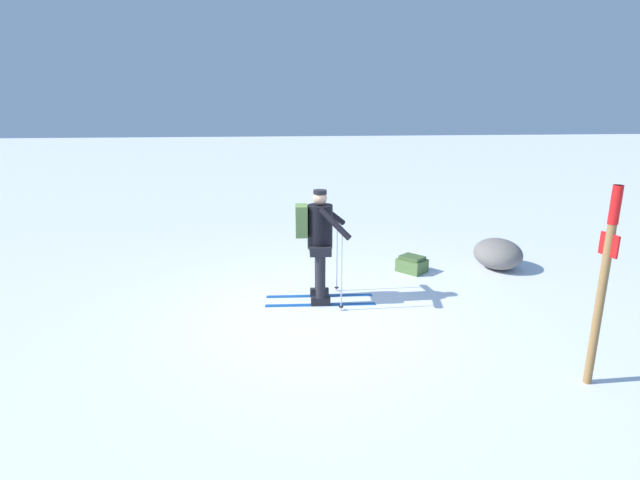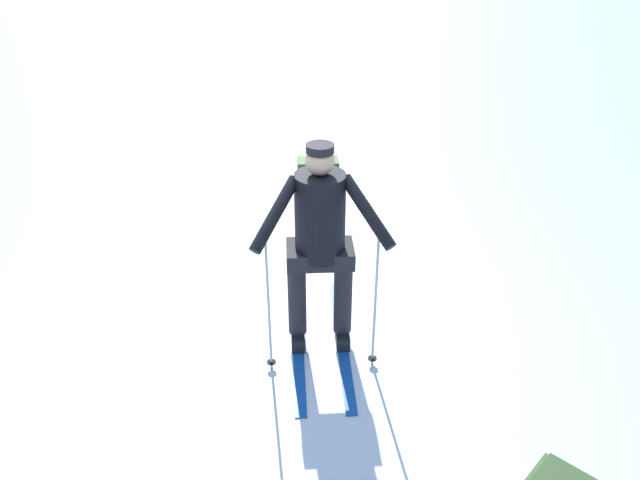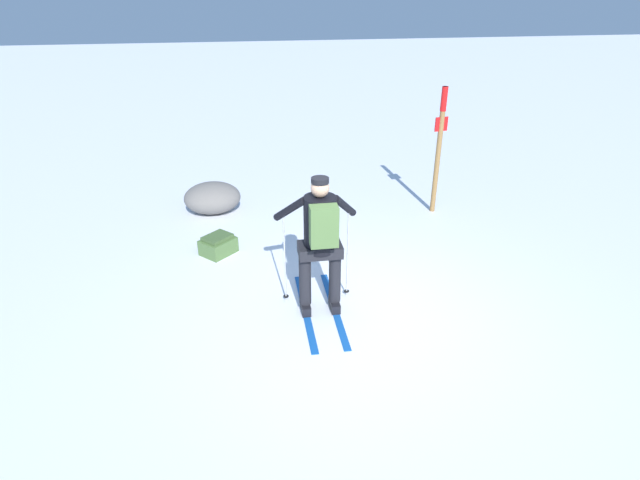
{
  "view_description": "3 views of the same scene",
  "coord_description": "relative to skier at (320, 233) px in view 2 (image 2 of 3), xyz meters",
  "views": [
    {
      "loc": [
        -7.01,
        0.63,
        3.06
      ],
      "look_at": [
        0.36,
        -0.14,
        1.0
      ],
      "focal_mm": 28.0,
      "sensor_mm": 36.0,
      "label": 1
    },
    {
      "loc": [
        -0.09,
        -4.27,
        3.39
      ],
      "look_at": [
        0.36,
        -0.14,
        1.0
      ],
      "focal_mm": 35.0,
      "sensor_mm": 36.0,
      "label": 2
    },
    {
      "loc": [
        1.44,
        5.07,
        3.65
      ],
      "look_at": [
        0.36,
        -0.14,
        1.0
      ],
      "focal_mm": 28.0,
      "sensor_mm": 36.0,
      "label": 3
    }
  ],
  "objects": [
    {
      "name": "ground_plane",
      "position": [
        -0.36,
        0.11,
        -1.05
      ],
      "size": [
        80.0,
        80.0,
        0.0
      ],
      "primitive_type": "plane",
      "color": "white"
    },
    {
      "name": "skier",
      "position": [
        0.0,
        0.0,
        0.0
      ],
      "size": [
        1.07,
        1.74,
        1.78
      ],
      "color": "#144C9E",
      "rests_on": "ground_plane"
    }
  ]
}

